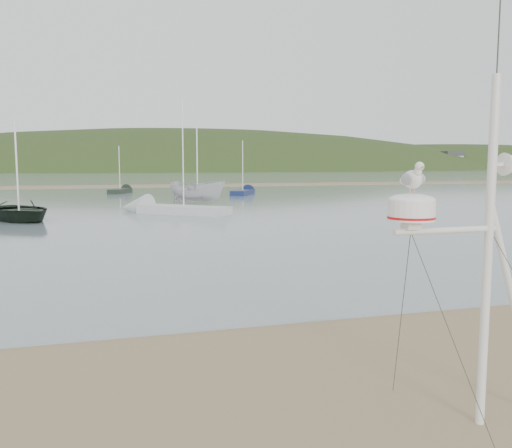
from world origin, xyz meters
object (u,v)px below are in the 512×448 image
object	(u,v)px
boat_dark	(17,171)
sailboat_blue_far	(246,192)
mast_rig	(483,328)
sailboat_white_near	(155,208)
boat_white	(197,172)
sailboat_dark_mid	(124,190)

from	to	relation	value
boat_dark	sailboat_blue_far	world-z (taller)	boat_dark
mast_rig	boat_dark	world-z (taller)	boat_dark
boat_dark	sailboat_white_near	world-z (taller)	sailboat_white_near
boat_white	sailboat_blue_far	world-z (taller)	sailboat_blue_far
boat_white	sailboat_blue_far	size ratio (longest dim) A/B	0.84
sailboat_white_near	boat_dark	bearing A→B (deg)	-159.22
sailboat_blue_far	mast_rig	bearing A→B (deg)	-101.68
sailboat_white_near	mast_rig	bearing A→B (deg)	-87.98
mast_rig	boat_dark	xyz separation A→B (m)	(-8.94, 27.37, 1.54)
sailboat_blue_far	boat_dark	bearing A→B (deg)	-131.86
boat_white	sailboat_white_near	size ratio (longest dim) A/B	0.63
sailboat_blue_far	sailboat_dark_mid	world-z (taller)	sailboat_blue_far
boat_dark	sailboat_blue_far	bearing A→B (deg)	18.19
sailboat_dark_mid	sailboat_blue_far	bearing A→B (deg)	-27.39
sailboat_white_near	sailboat_dark_mid	world-z (taller)	sailboat_white_near
boat_dark	boat_white	distance (m)	15.54
sailboat_white_near	sailboat_dark_mid	xyz separation A→B (m)	(-0.93, 24.43, 0.00)
mast_rig	boat_dark	distance (m)	28.83
sailboat_white_near	sailboat_dark_mid	bearing A→B (deg)	92.17
sailboat_white_near	sailboat_blue_far	bearing A→B (deg)	58.60
boat_dark	boat_white	xyz separation A→B (m)	(11.91, 9.98, -0.30)
boat_dark	sailboat_dark_mid	distance (m)	28.39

